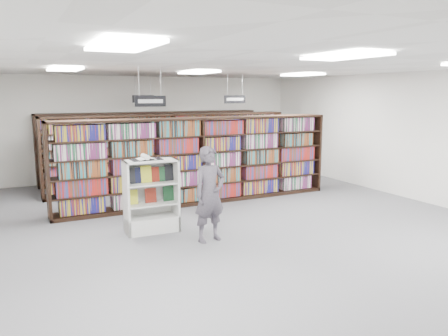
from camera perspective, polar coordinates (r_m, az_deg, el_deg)
name	(u,v)px	position (r m, az deg, el deg)	size (l,w,h in m)	color
floor	(238,223)	(9.13, 1.85, -7.26)	(12.00, 12.00, 0.00)	#57575C
ceiling	(239,66)	(8.75, 1.97, 13.21)	(10.00, 12.00, 0.10)	silver
wall_back	(150,127)	(14.34, -9.59, 5.31)	(10.00, 0.10, 3.20)	white
wall_right	(413,136)	(12.00, 23.48, 3.81)	(0.10, 12.00, 3.20)	white
bookshelf_row_near	(200,161)	(10.66, -3.22, 0.98)	(7.00, 0.60, 2.10)	black
bookshelf_row_mid	(172,151)	(12.51, -6.84, 2.21)	(7.00, 0.60, 2.10)	black
bookshelf_row_far	(154,145)	(14.11, -9.17, 3.00)	(7.00, 0.60, 2.10)	black
aisle_sign_left	(150,100)	(9.08, -9.59, 8.73)	(0.65, 0.02, 0.80)	#B2B2B7
aisle_sign_right	(235,98)	(12.09, 1.44, 9.06)	(0.65, 0.02, 0.80)	#B2B2B7
aisle_sign_center	(143,98)	(13.20, -10.52, 8.96)	(0.65, 0.02, 0.80)	#B2B2B7
troffer_front_left	(123,45)	(4.85, -13.07, 15.36)	(0.60, 1.20, 0.04)	white
troffer_front_center	(345,56)	(6.28, 15.49, 13.91)	(0.60, 1.20, 0.04)	white
troffer_back_left	(65,69)	(9.77, -20.10, 12.04)	(0.60, 1.20, 0.04)	white
troffer_back_center	(199,72)	(10.55, -3.33, 12.38)	(0.60, 1.20, 0.04)	white
troffer_back_right	(302,75)	(12.05, 10.20, 11.91)	(0.60, 1.20, 0.04)	white
endcap_display	(151,207)	(8.65, -9.50, -5.04)	(1.03, 0.54, 1.41)	white
open_book	(146,158)	(8.47, -10.17, 1.28)	(0.59, 0.34, 0.13)	black
shopper	(210,194)	(7.89, -1.88, -3.45)	(0.63, 0.42, 1.74)	#4E4953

